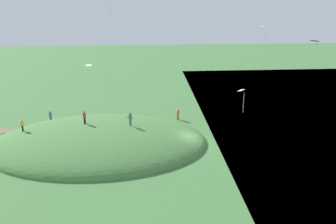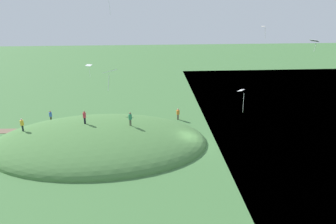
# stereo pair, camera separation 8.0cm
# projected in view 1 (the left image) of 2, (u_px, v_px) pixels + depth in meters

# --- Properties ---
(ground_plane) EXTENTS (160.00, 160.00, 0.00)m
(ground_plane) POSITION_uv_depth(u_px,v_px,m) (193.00, 145.00, 42.27)
(ground_plane) COLOR #43723C
(grass_hill) EXTENTS (26.84, 18.17, 4.41)m
(grass_hill) POSITION_uv_depth(u_px,v_px,m) (100.00, 144.00, 42.52)
(grass_hill) COLOR #46753B
(grass_hill) RESTS_ON ground_plane
(person_with_child) EXTENTS (0.48, 0.48, 1.72)m
(person_with_child) POSITION_uv_depth(u_px,v_px,m) (84.00, 116.00, 42.78)
(person_with_child) COLOR black
(person_with_child) RESTS_ON grass_hill
(person_watching_kites) EXTENTS (0.64, 0.64, 1.72)m
(person_watching_kites) POSITION_uv_depth(u_px,v_px,m) (178.00, 113.00, 50.12)
(person_watching_kites) COLOR brown
(person_watching_kites) RESTS_ON ground_plane
(person_walking_path) EXTENTS (0.61, 0.61, 1.68)m
(person_walking_path) POSITION_uv_depth(u_px,v_px,m) (22.00, 123.00, 42.06)
(person_walking_path) COLOR black
(person_walking_path) RESTS_ON grass_hill
(person_on_hilltop) EXTENTS (0.55, 0.55, 1.70)m
(person_on_hilltop) POSITION_uv_depth(u_px,v_px,m) (50.00, 115.00, 49.20)
(person_on_hilltop) COLOR #363725
(person_on_hilltop) RESTS_ON ground_plane
(person_near_shore) EXTENTS (0.59, 0.59, 1.74)m
(person_near_shore) POSITION_uv_depth(u_px,v_px,m) (130.00, 117.00, 42.34)
(person_near_shore) COLOR #4F523F
(person_near_shore) RESTS_ON grass_hill
(kite_2) EXTENTS (0.80, 0.82, 2.19)m
(kite_2) POSITION_uv_depth(u_px,v_px,m) (242.00, 93.00, 31.95)
(kite_2) COLOR silver
(kite_3) EXTENTS (1.05, 1.12, 1.36)m
(kite_3) POSITION_uv_depth(u_px,v_px,m) (314.00, 41.00, 37.44)
(kite_3) COLOR white
(kite_6) EXTENTS (1.04, 0.89, 1.84)m
(kite_6) POSITION_uv_depth(u_px,v_px,m) (89.00, 66.00, 49.09)
(kite_6) COLOR silver
(kite_7) EXTENTS (0.85, 0.67, 1.66)m
(kite_7) POSITION_uv_depth(u_px,v_px,m) (108.00, 0.00, 37.57)
(kite_7) COLOR white
(kite_8) EXTENTS (1.23, 1.25, 1.84)m
(kite_8) POSITION_uv_depth(u_px,v_px,m) (110.00, 72.00, 28.46)
(kite_8) COLOR white
(kite_11) EXTENTS (0.71, 0.77, 1.58)m
(kite_11) POSITION_uv_depth(u_px,v_px,m) (264.00, 28.00, 43.17)
(kite_11) COLOR white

